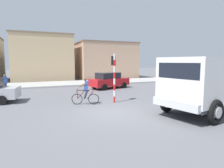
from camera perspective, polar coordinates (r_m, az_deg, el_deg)
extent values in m
plane|color=slate|center=(10.41, -0.09, -8.34)|extent=(120.00, 120.00, 0.00)
cube|color=#ADADA8|center=(23.54, -13.05, 0.15)|extent=(80.00, 5.00, 0.16)
cube|color=white|center=(11.22, 26.62, 1.38)|extent=(5.62, 3.57, 2.20)
cube|color=#2D3338|center=(11.37, 26.31, -4.55)|extent=(5.51, 3.49, 0.16)
cube|color=silver|center=(9.10, 18.13, -5.72)|extent=(0.75, 2.37, 0.36)
cube|color=black|center=(9.02, 19.05, 3.74)|extent=(0.58, 2.10, 0.70)
torus|color=black|center=(9.41, 28.41, -7.35)|extent=(1.13, 0.47, 1.10)
cylinder|color=beige|center=(9.41, 28.41, -7.35)|extent=(0.55, 0.40, 0.50)
torus|color=black|center=(10.75, 16.10, -5.11)|extent=(1.13, 0.47, 1.10)
cylinder|color=beige|center=(10.75, 16.10, -5.11)|extent=(0.55, 0.40, 0.50)
torus|color=black|center=(13.39, 24.81, -3.17)|extent=(1.13, 0.47, 1.10)
cylinder|color=beige|center=(13.39, 24.81, -3.17)|extent=(0.55, 0.40, 0.50)
torus|color=black|center=(12.34, -10.35, -4.44)|extent=(0.65, 0.29, 0.68)
torus|color=black|center=(12.21, -5.47, -4.48)|extent=(0.65, 0.29, 0.68)
cylinder|color=#591E1E|center=(12.19, -8.79, -1.85)|extent=(0.57, 0.26, 0.09)
cylinder|color=#591E1E|center=(12.24, -9.05, -2.98)|extent=(0.49, 0.23, 0.57)
cylinder|color=#591E1E|center=(12.18, -6.43, -3.23)|extent=(0.42, 0.20, 0.57)
cylinder|color=#591E1E|center=(12.28, -10.26, -3.09)|extent=(0.10, 0.08, 0.59)
cylinder|color=black|center=(12.23, -10.18, -1.64)|extent=(0.21, 0.48, 0.03)
cube|color=black|center=(12.16, -7.40, -1.97)|extent=(0.27, 0.20, 0.06)
cube|color=#3351A8|center=(12.12, -7.66, -0.43)|extent=(0.39, 0.41, 0.59)
sphere|color=brown|center=(12.08, -8.02, 1.46)|extent=(0.22, 0.22, 0.22)
cylinder|color=#2D334C|center=(12.10, -7.81, -3.12)|extent=(0.33, 0.22, 0.57)
cylinder|color=brown|center=(11.98, -8.70, -0.29)|extent=(0.49, 0.27, 0.29)
cylinder|color=#2D334C|center=(12.30, -7.70, -2.96)|extent=(0.33, 0.22, 0.57)
cylinder|color=brown|center=(12.29, -8.50, -0.10)|extent=(0.49, 0.27, 0.29)
cylinder|color=red|center=(12.76, 0.71, -4.60)|extent=(0.12, 0.12, 0.40)
cylinder|color=white|center=(12.69, 0.71, -2.83)|extent=(0.12, 0.12, 0.40)
cylinder|color=red|center=(12.63, 0.71, -1.04)|extent=(0.12, 0.12, 0.40)
cylinder|color=white|center=(12.58, 0.72, 0.77)|extent=(0.12, 0.12, 0.40)
cylinder|color=red|center=(12.55, 0.72, 2.58)|extent=(0.12, 0.12, 0.40)
cylinder|color=white|center=(12.52, 0.72, 4.41)|extent=(0.12, 0.12, 0.40)
cylinder|color=red|center=(12.51, 0.72, 6.24)|extent=(0.12, 0.12, 0.40)
cylinder|color=white|center=(12.52, 0.73, 8.07)|extent=(0.12, 0.12, 0.40)
cube|color=black|center=(12.68, 0.40, 6.93)|extent=(0.24, 0.20, 0.60)
sphere|color=red|center=(12.79, 0.19, 6.92)|extent=(0.14, 0.14, 0.14)
cube|color=red|center=(19.31, -0.83, 0.62)|extent=(4.32, 2.76, 0.70)
cube|color=black|center=(19.16, -1.18, 2.52)|extent=(2.52, 2.01, 0.60)
cylinder|color=black|center=(20.78, 0.42, 0.08)|extent=(0.63, 0.34, 0.60)
cylinder|color=black|center=(19.51, 3.58, -0.37)|extent=(0.63, 0.34, 0.60)
cylinder|color=black|center=(19.32, -5.28, -0.45)|extent=(0.63, 0.34, 0.60)
cylinder|color=black|center=(17.94, -2.27, -0.98)|extent=(0.63, 0.34, 0.60)
cylinder|color=black|center=(15.40, -28.02, -3.06)|extent=(0.62, 0.28, 0.60)
cylinder|color=black|center=(13.80, -29.87, -4.22)|extent=(0.62, 0.28, 0.60)
cylinder|color=#2D334C|center=(18.59, -29.05, -1.17)|extent=(0.22, 0.22, 0.85)
cube|color=#3351A8|center=(18.51, -29.17, 0.99)|extent=(0.34, 0.22, 0.56)
sphere|color=brown|center=(18.49, -29.24, 2.19)|extent=(0.20, 0.20, 0.20)
cube|color=#D1B284|center=(30.65, -20.01, 7.19)|extent=(8.10, 7.38, 6.33)
cube|color=#7D6B4F|center=(30.88, -20.26, 13.25)|extent=(8.27, 7.52, 0.20)
cube|color=tan|center=(31.43, -1.84, 6.79)|extent=(8.94, 6.18, 5.48)
cube|color=#775E4C|center=(31.56, -1.86, 11.96)|extent=(9.11, 6.30, 0.20)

